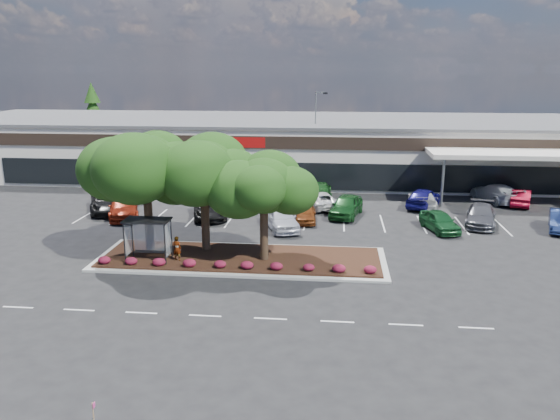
# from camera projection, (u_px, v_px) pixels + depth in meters

# --- Properties ---
(ground) EXTENTS (160.00, 160.00, 0.00)m
(ground) POSITION_uv_depth(u_px,v_px,m) (265.00, 286.00, 30.11)
(ground) COLOR black
(ground) RESTS_ON ground
(retail_store) EXTENTS (80.40, 25.20, 6.25)m
(retail_store) POSITION_uv_depth(u_px,v_px,m) (303.00, 146.00, 61.97)
(retail_store) COLOR silver
(retail_store) RESTS_ON ground
(landscape_island) EXTENTS (18.00, 6.00, 0.26)m
(landscape_island) POSITION_uv_depth(u_px,v_px,m) (241.00, 259.00, 34.12)
(landscape_island) COLOR #ABACA6
(landscape_island) RESTS_ON ground
(lane_markings) EXTENTS (33.12, 20.06, 0.01)m
(lane_markings) POSITION_uv_depth(u_px,v_px,m) (281.00, 232.00, 40.16)
(lane_markings) COLOR silver
(lane_markings) RESTS_ON ground
(shrub_row) EXTENTS (17.00, 0.80, 0.50)m
(shrub_row) POSITION_uv_depth(u_px,v_px,m) (235.00, 264.00, 32.00)
(shrub_row) COLOR maroon
(shrub_row) RESTS_ON landscape_island
(bus_shelter) EXTENTS (2.75, 1.55, 2.59)m
(bus_shelter) POSITION_uv_depth(u_px,v_px,m) (148.00, 227.00, 33.10)
(bus_shelter) COLOR black
(bus_shelter) RESTS_ON landscape_island
(island_tree_west) EXTENTS (7.20, 7.20, 7.89)m
(island_tree_west) POSITION_uv_depth(u_px,v_px,m) (147.00, 191.00, 34.17)
(island_tree_west) COLOR #1B3E13
(island_tree_west) RESTS_ON landscape_island
(island_tree_mid) EXTENTS (6.60, 6.60, 7.32)m
(island_tree_mid) POSITION_uv_depth(u_px,v_px,m) (204.00, 194.00, 34.57)
(island_tree_mid) COLOR #1B3E13
(island_tree_mid) RESTS_ON landscape_island
(island_tree_east) EXTENTS (5.80, 5.80, 6.50)m
(island_tree_east) POSITION_uv_depth(u_px,v_px,m) (264.00, 208.00, 32.84)
(island_tree_east) COLOR #1B3E13
(island_tree_east) RESTS_ON landscape_island
(conifer_north_west) EXTENTS (4.40, 4.40, 10.00)m
(conifer_north_west) POSITION_uv_depth(u_px,v_px,m) (94.00, 118.00, 76.10)
(conifer_north_west) COLOR #1B3E13
(conifer_north_west) RESTS_ON ground
(person_waiting) EXTENTS (0.64, 0.52, 1.53)m
(person_waiting) POSITION_uv_depth(u_px,v_px,m) (177.00, 248.00, 33.25)
(person_waiting) COLOR #594C47
(person_waiting) RESTS_ON landscape_island
(light_pole) EXTENTS (1.43, 0.50, 9.51)m
(light_pole) POSITION_uv_depth(u_px,v_px,m) (316.00, 144.00, 55.85)
(light_pole) COLOR #ABACA6
(light_pole) RESTS_ON ground
(survey_stake) EXTENTS (0.07, 0.14, 1.12)m
(survey_stake) POSITION_uv_depth(u_px,v_px,m) (94.00, 414.00, 17.79)
(survey_stake) COLOR tan
(survey_stake) RESTS_ON ground
(car_0) EXTENTS (5.02, 6.77, 1.71)m
(car_0) POSITION_uv_depth(u_px,v_px,m) (108.00, 201.00, 45.78)
(car_0) COLOR black
(car_0) RESTS_ON ground
(car_1) EXTENTS (4.19, 6.05, 1.63)m
(car_1) POSITION_uv_depth(u_px,v_px,m) (123.00, 207.00, 44.04)
(car_1) COLOR maroon
(car_1) RESTS_ON ground
(car_2) EXTENTS (3.87, 6.00, 1.54)m
(car_2) POSITION_uv_depth(u_px,v_px,m) (210.00, 208.00, 43.88)
(car_2) COLOR black
(car_2) RESTS_ON ground
(car_3) EXTENTS (3.49, 5.33, 1.69)m
(car_3) POSITION_uv_depth(u_px,v_px,m) (281.00, 218.00, 40.66)
(car_3) COLOR silver
(car_3) RESTS_ON ground
(car_4) EXTENTS (1.77, 3.98, 1.33)m
(car_4) POSITION_uv_depth(u_px,v_px,m) (306.00, 213.00, 42.70)
(car_4) COLOR brown
(car_4) RESTS_ON ground
(car_5) EXTENTS (3.20, 5.40, 1.72)m
(car_5) POSITION_uv_depth(u_px,v_px,m) (346.00, 206.00, 44.24)
(car_5) COLOR #14461A
(car_5) RESTS_ON ground
(car_6) EXTENTS (2.84, 4.64, 1.48)m
(car_6) POSITION_uv_depth(u_px,v_px,m) (440.00, 221.00, 40.25)
(car_6) COLOR #195226
(car_6) RESTS_ON ground
(car_7) EXTENTS (3.43, 5.62, 1.52)m
(car_7) POSITION_uv_depth(u_px,v_px,m) (481.00, 215.00, 41.77)
(car_7) COLOR #4E4F55
(car_7) RESTS_ON ground
(car_9) EXTENTS (2.80, 4.85, 1.51)m
(car_9) POSITION_uv_depth(u_px,v_px,m) (135.00, 194.00, 49.08)
(car_9) COLOR slate
(car_9) RESTS_ON ground
(car_11) EXTENTS (2.65, 5.00, 1.57)m
(car_11) POSITION_uv_depth(u_px,v_px,m) (252.00, 194.00, 48.90)
(car_11) COLOR #AEB3BC
(car_11) RESTS_ON ground
(car_12) EXTENTS (2.47, 5.64, 1.61)m
(car_12) POSITION_uv_depth(u_px,v_px,m) (319.00, 190.00, 50.13)
(car_12) COLOR #154217
(car_12) RESTS_ON ground
(car_13) EXTENTS (3.96, 5.50, 1.39)m
(car_13) POSITION_uv_depth(u_px,v_px,m) (319.00, 200.00, 46.99)
(car_13) COLOR silver
(car_13) RESTS_ON ground
(car_14) EXTENTS (2.04, 5.01, 1.45)m
(car_14) POSITION_uv_depth(u_px,v_px,m) (422.00, 199.00, 47.34)
(car_14) COLOR #B3B3B3
(car_14) RESTS_ON ground
(car_15) EXTENTS (3.84, 5.37, 1.70)m
(car_15) POSITION_uv_depth(u_px,v_px,m) (423.00, 198.00, 47.07)
(car_15) COLOR navy
(car_15) RESTS_ON ground
(car_16) EXTENTS (4.01, 6.08, 1.64)m
(car_16) POSITION_uv_depth(u_px,v_px,m) (496.00, 193.00, 49.05)
(car_16) COLOR silver
(car_16) RESTS_ON ground
(car_17) EXTENTS (2.86, 4.66, 1.45)m
(car_17) POSITION_uv_depth(u_px,v_px,m) (521.00, 197.00, 47.78)
(car_17) COLOR maroon
(car_17) RESTS_ON ground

